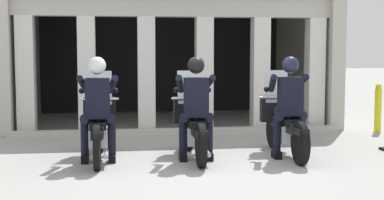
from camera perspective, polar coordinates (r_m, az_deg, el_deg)
ground_plane at (r=11.20m, az=-1.64°, el=-3.44°), size 80.00×80.00×0.00m
station_building at (r=13.41m, az=-2.67°, el=5.76°), size 7.12×4.44×2.97m
kerb_strip at (r=10.97m, az=-1.47°, el=-3.30°), size 6.62×0.24×0.12m
motorcycle_left at (r=8.58m, az=-9.68°, el=-2.77°), size 0.62×2.04×1.35m
police_officer_left at (r=8.25m, az=-9.81°, el=-0.02°), size 0.63×0.61×1.58m
motorcycle_center at (r=8.61m, az=0.14°, el=-2.67°), size 0.62×2.04×1.35m
police_officer_center at (r=8.28m, az=0.40°, el=0.07°), size 0.63×0.61×1.58m
motorcycle_right at (r=8.92m, az=9.56°, el=-2.46°), size 0.62×2.04×1.35m
police_officer_right at (r=8.60m, az=10.15°, el=0.18°), size 0.63×0.61×1.58m
bollard_kerbside at (r=11.88m, az=18.83°, el=-0.79°), size 0.14×0.14×1.01m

